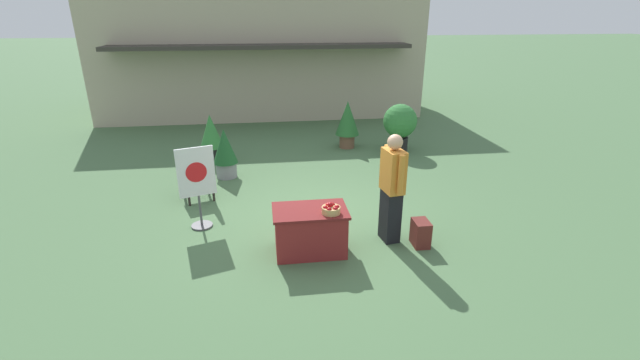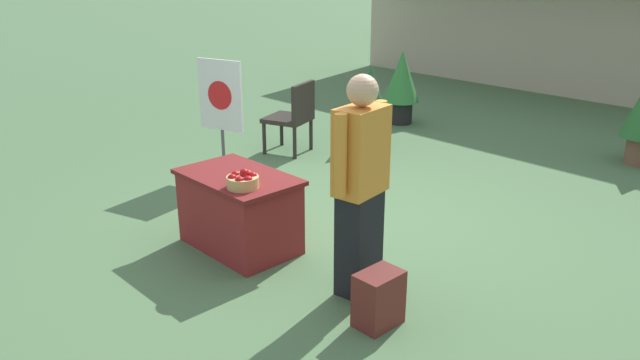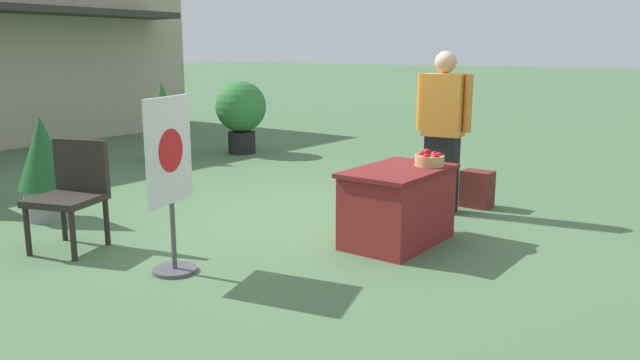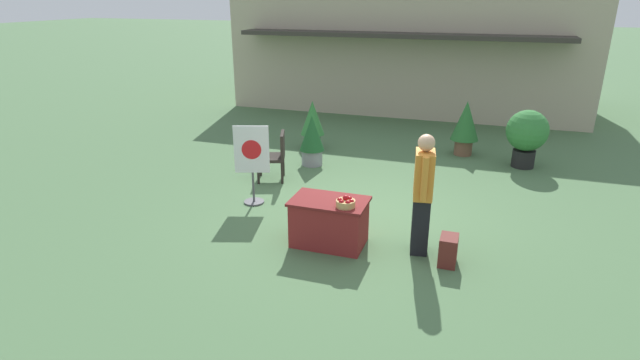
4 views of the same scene
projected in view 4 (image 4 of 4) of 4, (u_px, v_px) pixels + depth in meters
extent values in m
plane|color=#4C7047|center=(363.00, 218.00, 8.38)|extent=(120.00, 120.00, 0.00)
cube|color=#B7A88E|center=(412.00, 44.00, 16.57)|extent=(10.81, 4.81, 3.96)
cube|color=#38332D|center=(397.00, 35.00, 13.87)|extent=(9.19, 0.90, 0.12)
cube|color=maroon|center=(329.00, 223.00, 7.39)|extent=(1.05, 0.66, 0.67)
cube|color=maroon|center=(329.00, 201.00, 7.27)|extent=(1.12, 0.71, 0.04)
cylinder|color=tan|center=(346.00, 203.00, 7.02)|extent=(0.27, 0.27, 0.10)
sphere|color=#A30F14|center=(351.00, 202.00, 6.97)|extent=(0.08, 0.08, 0.08)
sphere|color=#A30F14|center=(349.00, 199.00, 7.06)|extent=(0.08, 0.08, 0.08)
sphere|color=red|center=(345.00, 198.00, 7.08)|extent=(0.08, 0.08, 0.08)
sphere|color=#A30F14|center=(340.00, 200.00, 7.02)|extent=(0.08, 0.08, 0.08)
sphere|color=#A30F14|center=(342.00, 203.00, 6.94)|extent=(0.08, 0.08, 0.08)
sphere|color=#A30F14|center=(348.00, 203.00, 6.92)|extent=(0.08, 0.08, 0.08)
sphere|color=#A30F14|center=(346.00, 198.00, 7.02)|extent=(0.08, 0.08, 0.08)
cube|color=black|center=(420.00, 224.00, 7.14)|extent=(0.29, 0.37, 0.85)
cube|color=orange|center=(424.00, 175.00, 6.88)|extent=(0.32, 0.45, 0.67)
sphere|color=tan|center=(426.00, 143.00, 6.72)|extent=(0.24, 0.24, 0.24)
cylinder|color=orange|center=(424.00, 179.00, 6.63)|extent=(0.09, 0.09, 0.62)
cylinder|color=orange|center=(424.00, 167.00, 7.11)|extent=(0.09, 0.09, 0.62)
cube|color=maroon|center=(448.00, 250.00, 6.87)|extent=(0.24, 0.34, 0.42)
cylinder|color=#4C4C51|center=(254.00, 202.00, 8.98)|extent=(0.36, 0.36, 0.03)
cylinder|color=#4C4C51|center=(253.00, 187.00, 8.88)|extent=(0.04, 0.04, 0.55)
cube|color=silver|center=(252.00, 149.00, 8.64)|extent=(0.59, 0.22, 0.84)
cylinder|color=red|center=(251.00, 150.00, 8.62)|extent=(0.33, 0.11, 0.34)
cylinder|color=#28231E|center=(258.00, 173.00, 9.80)|extent=(0.05, 0.05, 0.44)
cylinder|color=#28231E|center=(260.00, 166.00, 10.24)|extent=(0.05, 0.05, 0.44)
cylinder|color=#28231E|center=(282.00, 173.00, 9.81)|extent=(0.05, 0.05, 0.44)
cylinder|color=#28231E|center=(283.00, 165.00, 10.25)|extent=(0.05, 0.05, 0.44)
cube|color=#28231E|center=(271.00, 158.00, 9.94)|extent=(0.70, 0.70, 0.06)
cube|color=#28231E|center=(283.00, 144.00, 9.85)|extent=(0.24, 0.54, 0.48)
cylinder|color=gray|center=(312.00, 157.00, 10.93)|extent=(0.45, 0.45, 0.34)
cone|color=#1E5628|center=(312.00, 133.00, 10.74)|extent=(0.54, 0.54, 0.76)
cylinder|color=black|center=(523.00, 158.00, 10.79)|extent=(0.47, 0.47, 0.37)
sphere|color=#337A38|center=(527.00, 131.00, 10.57)|extent=(0.87, 0.87, 0.87)
cylinder|color=brown|center=(463.00, 147.00, 11.62)|extent=(0.41, 0.41, 0.36)
cone|color=#28662D|center=(466.00, 121.00, 11.40)|extent=(0.64, 0.64, 0.90)
cylinder|color=black|center=(313.00, 141.00, 12.10)|extent=(0.38, 0.38, 0.35)
cone|color=#337A38|center=(312.00, 118.00, 11.90)|extent=(0.57, 0.57, 0.81)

